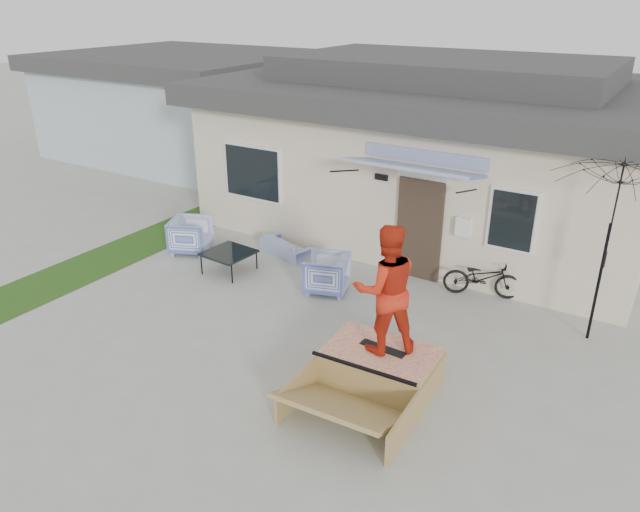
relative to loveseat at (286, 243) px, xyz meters
The scene contains 13 objects.
ground 4.49m from the loveseat, 63.65° to the right, with size 90.00×90.00×0.00m, color #9B9C93.
grass_strip 3.80m from the loveseat, 147.93° to the right, with size 1.40×8.00×0.01m, color #204514.
house 4.76m from the loveseat, 63.46° to the left, with size 10.80×8.49×4.10m.
neighbor_house 10.52m from the loveseat, 144.88° to the left, with size 8.60×7.60×3.50m.
loveseat is the anchor object (origin of this frame).
armchair_left 2.16m from the loveseat, 151.87° to the right, with size 0.85×0.79×0.87m, color #3A51AC.
armchair_right 2.04m from the loveseat, 32.00° to the right, with size 0.81×0.76×0.84m, color #3A51AC.
coffee_table 1.48m from the loveseat, 108.48° to the right, with size 0.92×0.92×0.45m, color black.
bicycle 4.42m from the loveseat, ahead, with size 0.52×1.48×0.95m, color black.
patio_umbrella 6.64m from the loveseat, ahead, with size 2.36×2.24×2.20m.
skate_ramp 5.16m from the loveseat, 39.03° to the right, with size 1.63×2.18×0.54m, color olive, non-canonical shape.
skateboard 5.13m from the loveseat, 38.57° to the right, with size 0.73×0.18×0.05m, color black.
skater 5.29m from the loveseat, 38.57° to the right, with size 0.96×0.74×1.97m, color red.
Camera 1 is at (5.27, -6.17, 5.44)m, focal length 33.73 mm.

